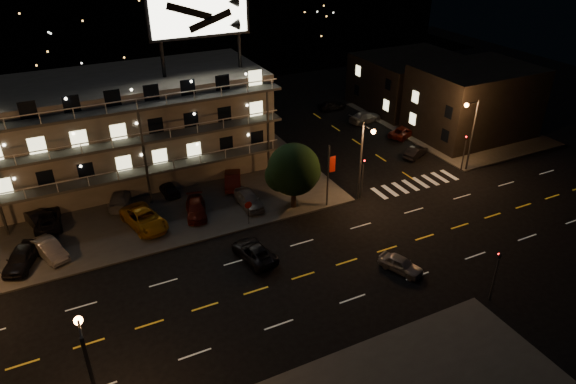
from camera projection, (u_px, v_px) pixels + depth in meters
name	position (u px, v px, depth m)	size (l,w,h in m)	color
ground	(325.00, 269.00, 40.83)	(140.00, 140.00, 0.00)	black
curb_nw	(103.00, 195.00, 51.01)	(44.00, 24.00, 0.15)	#3C3D3A
curb_ne	(446.00, 123.00, 68.06)	(16.00, 24.00, 0.15)	#3C3D3A
motel	(128.00, 126.00, 53.04)	(28.00, 13.80, 18.10)	gray
side_bldg_front	(473.00, 102.00, 62.89)	(14.06, 10.00, 8.50)	black
side_bldg_back	(411.00, 81.00, 72.64)	(14.06, 12.00, 7.00)	black
streetlight_nc	(363.00, 154.00, 47.91)	(0.44, 1.92, 8.00)	#2D2D30
streetlight_ne	(471.00, 128.00, 53.48)	(1.92, 0.44, 8.00)	#2D2D30
streetlight_s	(92.00, 378.00, 25.23)	(0.44, 1.92, 8.00)	#2D2D30
signal_nw	(363.00, 174.00, 49.71)	(0.20, 0.27, 4.60)	#2D2D30
signal_sw	(496.00, 271.00, 36.42)	(0.20, 0.27, 4.60)	#2D2D30
signal_ne	(465.00, 149.00, 54.75)	(0.27, 0.20, 4.60)	#2D2D30
banner_north	(329.00, 174.00, 47.70)	(0.83, 0.16, 6.40)	#2D2D30
stop_sign	(248.00, 209.00, 45.54)	(0.91, 0.11, 2.61)	#2D2D30
tree	(293.00, 171.00, 47.13)	(5.09, 4.90, 6.41)	black
lot_car_0	(21.00, 258.00, 40.60)	(1.80, 4.47, 1.52)	black
lot_car_1	(49.00, 249.00, 41.74)	(1.46, 4.20, 1.38)	gray
lot_car_2	(144.00, 219.00, 45.62)	(2.56, 5.56, 1.54)	#C78412
lot_car_3	(196.00, 209.00, 47.41)	(1.79, 4.39, 1.28)	#53140B
lot_car_4	(249.00, 199.00, 48.72)	(1.71, 4.25, 1.45)	gray
lot_car_5	(36.00, 217.00, 46.05)	(1.41, 4.05, 1.34)	black
lot_car_6	(47.00, 219.00, 45.77)	(2.25, 4.89, 1.36)	black
lot_car_7	(120.00, 198.00, 49.01)	(1.91, 4.69, 1.36)	gray
lot_car_8	(168.00, 188.00, 50.89)	(1.45, 3.61, 1.23)	black
lot_car_9	(233.00, 179.00, 52.23)	(1.59, 4.56, 1.50)	#53140B
side_car_0	(416.00, 152.00, 58.69)	(1.30, 3.74, 1.23)	black
side_car_1	(403.00, 132.00, 63.94)	(2.06, 4.47, 1.24)	#53140B
side_car_2	(365.00, 117.00, 68.13)	(1.93, 4.75, 1.38)	gray
side_car_3	(332.00, 105.00, 72.29)	(1.58, 3.93, 1.34)	black
road_car_east	(401.00, 264.00, 40.34)	(1.45, 3.61, 1.23)	gray
road_car_west	(254.00, 252.00, 41.74)	(2.18, 4.72, 1.31)	black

